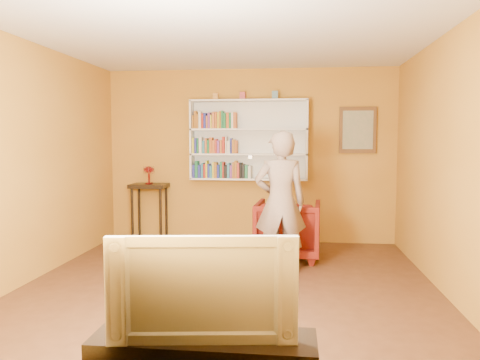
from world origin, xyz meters
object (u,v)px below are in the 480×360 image
Objects in this scene: bookshelf at (249,140)px; person at (280,202)px; console_table at (149,194)px; ruby_lustre at (149,171)px; television at (203,285)px; armchair at (288,229)px.

bookshelf is 1.06× the size of person.
bookshelf reaches higher than console_table.
bookshelf is 6.53× the size of ruby_lustre.
bookshelf reaches higher than television.
ruby_lustre reaches higher than console_table.
armchair is (2.18, -0.81, -0.36)m from console_table.
armchair is at bearing 75.72° from television.
console_table is at bearing 126.87° from ruby_lustre.
bookshelf is 1.64m from ruby_lustre.
television is (1.75, -4.50, -0.35)m from ruby_lustre.
console_table is 4.83m from television.
television is at bearing 75.47° from person.
ruby_lustre reaches higher than armchair.
armchair is at bearing -104.77° from person.
person reaches higher than console_table.
bookshelf is 1.71× the size of television.
ruby_lustre is at bearing -43.63° from person.
console_table is 2.35m from armchair.
armchair is 3.74m from television.
bookshelf reaches higher than ruby_lustre.
television is (0.19, -4.66, -0.83)m from bookshelf.
bookshelf is at bearing 5.86° from console_table.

